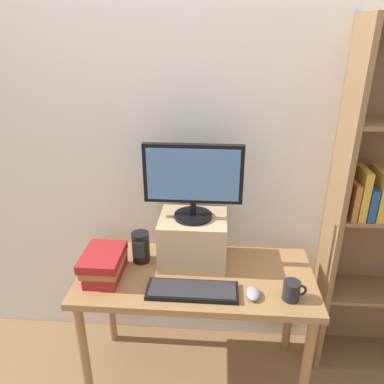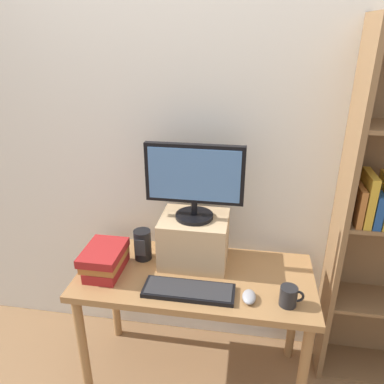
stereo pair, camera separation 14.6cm
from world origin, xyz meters
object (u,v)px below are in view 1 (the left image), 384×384
at_px(book_stack, 104,264).
at_px(computer_monitor, 193,179).
at_px(riser_box, 193,239).
at_px(coffee_mug, 292,291).
at_px(keyboard, 192,291).
at_px(computer_mouse, 253,293).
at_px(desk, 196,289).
at_px(desk_speaker, 141,247).

bearing_deg(book_stack, computer_monitor, 21.36).
distance_m(riser_box, computer_monitor, 0.35).
bearing_deg(coffee_mug, computer_monitor, 149.47).
height_order(keyboard, book_stack, book_stack).
xyz_separation_m(computer_monitor, computer_mouse, (0.31, -0.28, -0.46)).
height_order(desk, keyboard, keyboard).
height_order(desk, desk_speaker, desk_speaker).
bearing_deg(computer_mouse, riser_box, 137.15).
distance_m(desk, computer_mouse, 0.34).
bearing_deg(keyboard, desk, 87.04).
height_order(riser_box, computer_mouse, riser_box).
xyz_separation_m(riser_box, book_stack, (-0.44, -0.17, -0.06)).
xyz_separation_m(coffee_mug, desk_speaker, (-0.77, 0.26, 0.04)).
bearing_deg(coffee_mug, keyboard, 178.72).
bearing_deg(book_stack, desk_speaker, 43.15).
xyz_separation_m(book_stack, desk_speaker, (0.16, 0.15, 0.01)).
distance_m(computer_monitor, coffee_mug, 0.71).
xyz_separation_m(desk, coffee_mug, (0.46, -0.16, 0.14)).
distance_m(keyboard, book_stack, 0.47).
height_order(book_stack, desk_speaker, desk_speaker).
relative_size(computer_monitor, book_stack, 1.85).
xyz_separation_m(computer_mouse, coffee_mug, (0.18, -0.00, 0.03)).
xyz_separation_m(desk, book_stack, (-0.47, -0.05, 0.17)).
bearing_deg(computer_mouse, coffee_mug, -1.19).
relative_size(keyboard, computer_mouse, 4.25).
distance_m(riser_box, desk_speaker, 0.29).
height_order(computer_monitor, computer_mouse, computer_monitor).
relative_size(book_stack, coffee_mug, 2.42).
distance_m(desk, coffee_mug, 0.51).
distance_m(computer_mouse, coffee_mug, 0.18).
bearing_deg(computer_monitor, computer_mouse, -42.71).
relative_size(coffee_mug, desk_speaker, 0.65).
relative_size(computer_mouse, desk_speaker, 0.61).
distance_m(keyboard, computer_mouse, 0.29).
bearing_deg(riser_box, desk_speaker, -174.97).
relative_size(riser_box, computer_monitor, 0.71).
bearing_deg(keyboard, computer_mouse, -1.33).
bearing_deg(riser_box, book_stack, -158.48).
bearing_deg(desk_speaker, coffee_mug, -18.89).
relative_size(computer_monitor, keyboard, 1.13).
distance_m(desk, riser_box, 0.26).
relative_size(computer_mouse, book_stack, 0.39).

